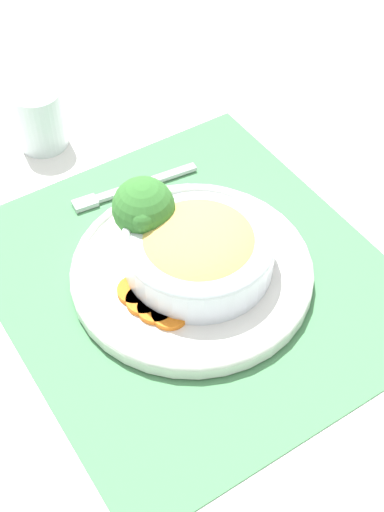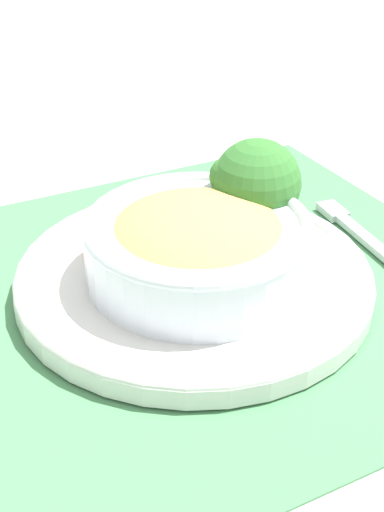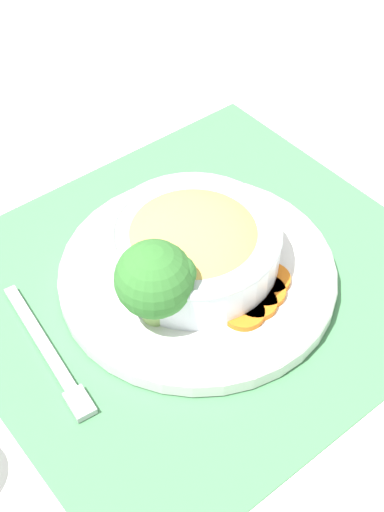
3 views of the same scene
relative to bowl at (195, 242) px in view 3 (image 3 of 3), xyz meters
The scene contains 10 objects.
ground_plane 0.05m from the bowl, 76.37° to the left, with size 4.00×4.00×0.00m, color white.
placemat 0.05m from the bowl, 76.37° to the left, with size 0.54×0.51×0.00m.
plate 0.04m from the bowl, 76.37° to the left, with size 0.29×0.29×0.02m.
bowl is the anchor object (origin of this frame).
broccoli_floret 0.08m from the bowl, 30.15° to the left, with size 0.08×0.08×0.09m.
carrot_slice_near 0.09m from the bowl, 92.45° to the left, with size 0.04×0.04×0.01m.
carrot_slice_middle 0.09m from the bowl, 104.69° to the left, with size 0.04×0.04×0.01m.
carrot_slice_far 0.09m from the bowl, 117.07° to the left, with size 0.04×0.04×0.01m.
carrot_slice_extra 0.09m from the bowl, 129.64° to the left, with size 0.04×0.04×0.01m.
fork 0.18m from the bowl, ahead, with size 0.02×0.18×0.01m.
Camera 3 is at (0.27, 0.43, 0.57)m, focal length 50.00 mm.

